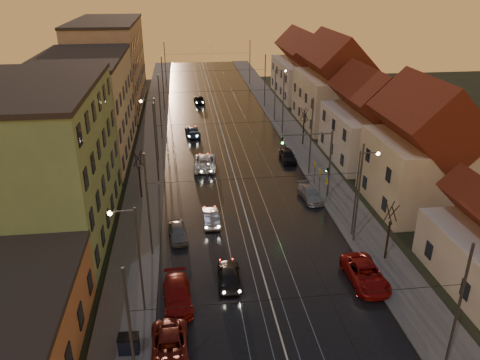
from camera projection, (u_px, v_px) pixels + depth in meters
name	position (u px, v px, depth m)	size (l,w,h in m)	color
ground	(276.00, 319.00, 31.45)	(160.00, 160.00, 0.00)	black
road	(222.00, 134.00, 67.73)	(16.00, 120.00, 0.04)	black
sidewalk_left	(153.00, 136.00, 66.57)	(4.00, 120.00, 0.15)	#4C4C4C
sidewalk_right	(290.00, 131.00, 68.84)	(4.00, 120.00, 0.15)	#4C4C4C
tram_rail_0	(207.00, 134.00, 67.46)	(0.06, 120.00, 0.03)	gray
tram_rail_1	(217.00, 134.00, 67.62)	(0.06, 120.00, 0.03)	gray
tram_rail_2	(228.00, 133.00, 67.80)	(0.06, 120.00, 0.03)	gray
tram_rail_3	(237.00, 133.00, 67.96)	(0.06, 120.00, 0.03)	gray
apartment_left_1	(43.00, 165.00, 39.53)	(10.00, 18.00, 13.00)	#6C8F5B
apartment_left_2	(85.00, 108.00, 57.88)	(10.00, 20.00, 12.00)	#C0B994
apartment_left_3	(110.00, 66.00, 79.25)	(10.00, 24.00, 14.00)	#977861
house_right_1	(422.00, 154.00, 44.77)	(8.67, 10.20, 10.80)	beige
house_right_2	(370.00, 123.00, 56.89)	(9.18, 12.24, 9.20)	silver
house_right_3	(333.00, 86.00, 70.03)	(9.18, 14.28, 11.50)	beige
house_right_4	(303.00, 69.00, 86.67)	(9.18, 16.32, 10.00)	silver
catenary_pole_l_0	(132.00, 343.00, 23.21)	(0.16, 0.16, 9.00)	#595B60
catenary_pole_r_0	(457.00, 315.00, 25.15)	(0.16, 0.16, 9.00)	#595B60
catenary_pole_l_1	(148.00, 207.00, 36.81)	(0.16, 0.16, 9.00)	#595B60
catenary_pole_r_1	(358.00, 195.00, 38.76)	(0.16, 0.16, 9.00)	#595B60
catenary_pole_l_2	(156.00, 144.00, 50.42)	(0.16, 0.16, 9.00)	#595B60
catenary_pole_r_2	(311.00, 137.00, 52.37)	(0.16, 0.16, 9.00)	#595B60
catenary_pole_l_3	(160.00, 107.00, 64.03)	(0.16, 0.16, 9.00)	#595B60
catenary_pole_r_3	(283.00, 103.00, 65.98)	(0.16, 0.16, 9.00)	#595B60
catenary_pole_l_4	(163.00, 84.00, 77.64)	(0.16, 0.16, 9.00)	#595B60
catenary_pole_r_4	(265.00, 81.00, 79.59)	(0.16, 0.16, 9.00)	#595B60
catenary_pole_l_5	(165.00, 65.00, 93.97)	(0.16, 0.16, 9.00)	#595B60
catenary_pole_r_5	(250.00, 63.00, 95.91)	(0.16, 0.16, 9.00)	#595B60
street_lamp_0	(134.00, 251.00, 30.25)	(1.75, 0.32, 8.00)	#595B60
street_lamp_1	(360.00, 185.00, 39.57)	(1.75, 0.32, 8.00)	#595B60
street_lamp_2	(153.00, 124.00, 55.65)	(1.75, 0.32, 8.00)	#595B60
street_lamp_3	(277.00, 89.00, 72.23)	(1.75, 0.32, 8.00)	#595B60
traffic_light_mast	(321.00, 156.00, 46.82)	(5.30, 0.32, 7.20)	#595B60
bare_tree_0	(140.00, 176.00, 47.43)	(1.09, 1.09, 5.11)	black
bare_tree_1	(389.00, 233.00, 37.04)	(1.09, 1.09, 5.11)	black
bare_tree_2	(304.00, 127.00, 62.46)	(1.09, 1.09, 5.11)	black
driving_car_0	(229.00, 275.00, 34.89)	(1.67, 4.15, 1.41)	black
driving_car_1	(211.00, 217.00, 43.27)	(1.39, 3.99, 1.31)	gray
driving_car_2	(205.00, 162.00, 55.68)	(2.58, 5.59, 1.55)	white
driving_car_3	(193.00, 131.00, 66.74)	(1.87, 4.59, 1.33)	#182A49
driving_car_4	(199.00, 99.00, 83.41)	(1.71, 4.26, 1.45)	black
parked_left_1	(170.00, 348.00, 28.12)	(2.25, 4.89, 1.36)	maroon
parked_left_2	(177.00, 295.00, 32.75)	(1.95, 4.80, 1.39)	maroon
parked_left_3	(178.00, 232.00, 40.80)	(1.52, 3.79, 1.29)	gray
parked_right_0	(365.00, 274.00, 34.95)	(2.44, 5.30, 1.47)	maroon
parked_right_1	(310.00, 194.00, 47.94)	(1.77, 4.35, 1.26)	#A8A7AD
parked_right_2	(288.00, 156.00, 57.70)	(1.68, 4.18, 1.42)	black
dumpster	(129.00, 344.00, 28.38)	(1.20, 0.80, 1.10)	black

